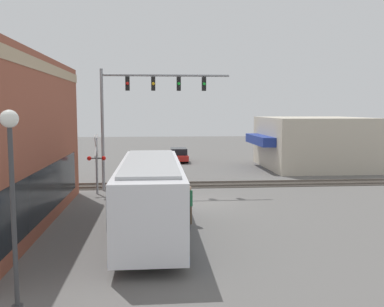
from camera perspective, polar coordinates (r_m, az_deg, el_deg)
ground_plane at (r=24.61m, az=1.20°, el=-6.71°), size 120.00×120.00×0.00m
shop_building at (r=40.92m, az=15.77°, el=1.42°), size 9.83×10.06×4.63m
city_bus at (r=18.52m, az=-5.57°, el=-5.35°), size 10.49×2.59×3.22m
traffic_signal_gantry at (r=28.41m, az=-6.64°, el=7.22°), size 0.42×8.45×7.99m
crossing_signal at (r=27.65m, az=-12.61°, el=-0.63°), size 1.41×1.18×3.81m
streetlamp at (r=11.37m, az=-22.79°, el=-5.65°), size 0.44×0.44×5.38m
rail_track_near at (r=30.46m, az=-0.01°, el=-4.20°), size 2.60×60.00×0.15m
parked_car_grey at (r=35.53m, az=-5.26°, el=-1.76°), size 4.62×1.82×1.36m
parked_car_red at (r=43.87m, az=-1.80°, el=-0.25°), size 4.34×1.82×1.42m
pedestrian_near_bus at (r=20.21m, az=-0.40°, el=-6.80°), size 0.34×0.34×1.82m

